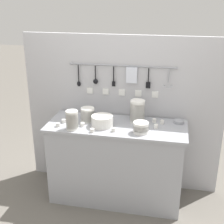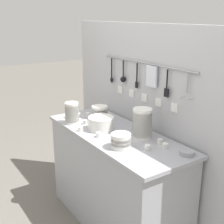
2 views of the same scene
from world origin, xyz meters
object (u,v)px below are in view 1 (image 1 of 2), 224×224
(bowl_stack_wide_centre, at_px, (88,115))
(cup_mid_row, at_px, (58,125))
(bowl_stack_short_front, at_px, (137,111))
(cup_back_right, at_px, (64,121))
(plate_stack, at_px, (102,121))
(cup_edge_near, at_px, (71,119))
(cup_back_left, at_px, (74,113))
(cup_centre, at_px, (156,126))
(cup_front_left, at_px, (92,130))
(cup_edge_far, at_px, (154,120))
(cup_beside_plates, at_px, (113,130))
(bowl_stack_back_corner, at_px, (141,127))
(cup_front_right, at_px, (162,122))
(cup_by_caddy, at_px, (83,124))
(bowl_stack_nested_right, at_px, (72,120))
(steel_mixing_bowl, at_px, (179,122))

(bowl_stack_wide_centre, height_order, cup_mid_row, bowl_stack_wide_centre)
(bowl_stack_short_front, distance_m, cup_back_right, 0.81)
(cup_back_right, bearing_deg, bowl_stack_short_front, 12.82)
(plate_stack, relative_size, cup_edge_near, 5.41)
(cup_back_left, distance_m, cup_centre, 0.99)
(plate_stack, relative_size, cup_back_left, 5.41)
(bowl_stack_short_front, xyz_separation_m, cup_front_left, (-0.41, -0.36, -0.11))
(cup_back_right, height_order, cup_edge_far, same)
(cup_front_left, xyz_separation_m, cup_edge_near, (-0.31, 0.25, 0.00))
(bowl_stack_wide_centre, relative_size, cup_back_right, 3.60)
(cup_beside_plates, distance_m, cup_back_left, 0.66)
(bowl_stack_back_corner, relative_size, cup_front_right, 3.68)
(cup_beside_plates, height_order, cup_edge_far, same)
(cup_back_left, bearing_deg, cup_by_caddy, -56.83)
(cup_back_left, height_order, cup_back_right, same)
(bowl_stack_nested_right, distance_m, cup_front_right, 0.97)
(cup_edge_near, bearing_deg, bowl_stack_wide_centre, 6.85)
(bowl_stack_nested_right, relative_size, cup_edge_near, 4.79)
(cup_mid_row, bearing_deg, cup_by_caddy, 13.22)
(plate_stack, xyz_separation_m, cup_back_right, (-0.43, 0.00, -0.04))
(plate_stack, bearing_deg, bowl_stack_wide_centre, 151.49)
(cup_back_right, xyz_separation_m, cup_by_caddy, (0.23, -0.05, 0.00))
(cup_by_caddy, bearing_deg, cup_centre, 7.80)
(steel_mixing_bowl, xyz_separation_m, cup_centre, (-0.23, -0.19, 0.00))
(steel_mixing_bowl, xyz_separation_m, cup_front_right, (-0.18, -0.05, 0.00))
(bowl_stack_short_front, height_order, cup_beside_plates, bowl_stack_short_front)
(steel_mixing_bowl, bearing_deg, bowl_stack_back_corner, -139.20)
(cup_mid_row, bearing_deg, steel_mixing_bowl, 15.60)
(bowl_stack_back_corner, xyz_separation_m, cup_by_caddy, (-0.62, 0.03, -0.04))
(cup_centre, bearing_deg, cup_mid_row, -170.83)
(bowl_stack_back_corner, distance_m, steel_mixing_bowl, 0.50)
(cup_edge_near, bearing_deg, cup_back_left, 98.60)
(bowl_stack_short_front, relative_size, cup_edge_far, 5.89)
(cup_front_right, bearing_deg, plate_stack, -163.02)
(cup_beside_plates, distance_m, cup_centre, 0.46)
(cup_front_right, distance_m, cup_mid_row, 1.12)
(cup_back_left, xyz_separation_m, cup_front_left, (0.34, -0.43, 0.00))
(bowl_stack_short_front, xyz_separation_m, cup_mid_row, (-0.81, -0.29, -0.11))
(bowl_stack_wide_centre, bearing_deg, cup_centre, -3.46)
(cup_edge_near, bearing_deg, cup_front_right, 6.23)
(plate_stack, distance_m, cup_back_right, 0.44)
(bowl_stack_nested_right, distance_m, steel_mixing_bowl, 1.15)
(bowl_stack_back_corner, xyz_separation_m, cup_beside_plates, (-0.28, -0.03, -0.04))
(cup_edge_near, bearing_deg, cup_front_left, -38.92)
(cup_by_caddy, height_order, cup_front_right, same)
(bowl_stack_wide_centre, distance_m, cup_by_caddy, 0.16)
(bowl_stack_back_corner, bearing_deg, cup_edge_far, 69.18)
(cup_back_right, relative_size, cup_front_right, 1.00)
(bowl_stack_back_corner, xyz_separation_m, plate_stack, (-0.42, 0.08, 0.00))
(steel_mixing_bowl, distance_m, cup_edge_far, 0.26)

